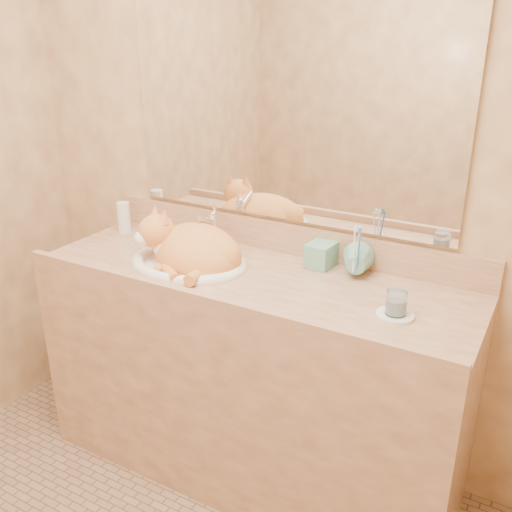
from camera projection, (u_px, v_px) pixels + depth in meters
The scene contains 12 objects.
wall_back at pixel (287, 150), 2.10m from camera, with size 2.40×0.02×2.50m, color #9A6E46.
vanity_counter at pixel (250, 376), 2.19m from camera, with size 1.60×0.55×0.85m, color #8E5C3F, non-canonical shape.
mirror at pixel (286, 112), 2.04m from camera, with size 1.30×0.02×0.80m, color white.
sink_basin at pixel (188, 246), 2.10m from camera, with size 0.45×0.37×0.14m, color white, non-canonical shape.
faucet at pixel (213, 229), 2.24m from camera, with size 0.04×0.12×0.17m, color white, non-canonical shape.
cat at pixel (190, 247), 2.12m from camera, with size 0.39×0.32×0.21m, color orange, non-canonical shape.
soap_dispenser at pixel (315, 245), 2.03m from camera, with size 0.09×0.09×0.20m, color #67A693.
toothbrush_cup at pixel (355, 267), 1.97m from camera, with size 0.11×0.11×0.10m, color #67A693.
toothbrushes at pixel (357, 249), 1.94m from camera, with size 0.03×0.03×0.20m, color white, non-canonical shape.
saucer at pixel (395, 315), 1.74m from camera, with size 0.12×0.12×0.01m, color silver.
water_glass at pixel (396, 303), 1.73m from camera, with size 0.06×0.06×0.08m, color silver.
lotion_bottle at pixel (124, 217), 2.44m from camera, with size 0.05×0.05×0.13m, color white.
Camera 1 is at (0.93, -0.88, 1.68)m, focal length 40.00 mm.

